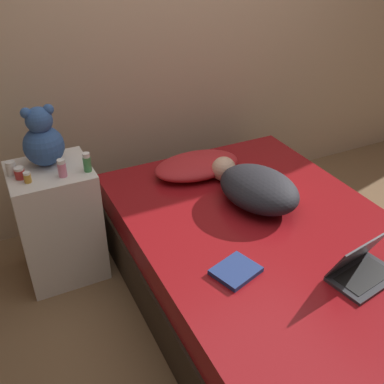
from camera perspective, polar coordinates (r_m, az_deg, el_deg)
The scene contains 14 objects.
ground_plane at distance 2.73m, azimuth 8.92°, elevation -12.90°, with size 12.00×12.00×0.00m, color brown.
wall_back at distance 3.11m, azimuth -2.84°, elevation 20.59°, with size 8.00×0.06×2.60m.
bed at distance 2.57m, azimuth 9.38°, elevation -9.01°, with size 1.37×1.96×0.50m.
nightstand at distance 2.77m, azimuth -16.58°, elevation -3.69°, with size 0.45×0.42×0.72m.
pillow at distance 2.85m, azimuth 0.65°, elevation 3.40°, with size 0.56×0.34×0.11m.
person_lying at distance 2.57m, azimuth 8.12°, elevation 0.66°, with size 0.45×0.67×0.19m.
laptop at distance 2.20m, azimuth 20.70°, elevation -9.05°, with size 0.34×0.25×0.20m.
teddy_bear at distance 2.58m, azimuth -18.44°, elevation 6.33°, with size 0.22×0.22×0.34m.
bottle_white at distance 2.58m, azimuth -21.98°, elevation 2.80°, with size 0.05×0.05×0.08m.
bottle_red at distance 2.53m, azimuth -21.04°, elevation 2.25°, with size 0.05×0.05×0.06m.
bottle_pink at distance 2.47m, azimuth -16.19°, elevation 2.92°, with size 0.05×0.05×0.10m.
bottle_green at distance 2.49m, azimuth -13.19°, elevation 3.69°, with size 0.04×0.04×0.11m.
bottle_amber at distance 2.48m, azimuth -20.18°, elevation 1.76°, with size 0.04×0.04×0.06m.
book at distance 2.11m, azimuth 5.58°, elevation -9.93°, with size 0.24×0.22×0.02m.
Camera 1 is at (-1.21, -1.53, 1.91)m, focal length 42.00 mm.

